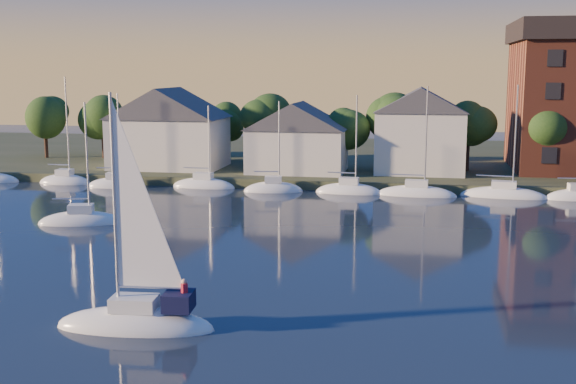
% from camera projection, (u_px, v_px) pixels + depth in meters
% --- Properties ---
extents(shoreline_land, '(160.00, 50.00, 2.00)m').
position_uv_depth(shoreline_land, '(361.00, 162.00, 100.95)').
color(shoreline_land, '#2F3A22').
rests_on(shoreline_land, ground).
extents(wooden_dock, '(120.00, 3.00, 1.00)m').
position_uv_depth(wooden_dock, '(344.00, 188.00, 78.64)').
color(wooden_dock, brown).
rests_on(wooden_dock, ground).
extents(clubhouse_west, '(13.65, 9.45, 9.64)m').
position_uv_depth(clubhouse_west, '(169.00, 127.00, 87.36)').
color(clubhouse_west, beige).
rests_on(clubhouse_west, shoreline_land).
extents(clubhouse_centre, '(11.55, 8.40, 8.08)m').
position_uv_depth(clubhouse_centre, '(298.00, 136.00, 83.69)').
color(clubhouse_centre, beige).
rests_on(clubhouse_centre, shoreline_land).
extents(clubhouse_east, '(10.50, 8.40, 9.80)m').
position_uv_depth(clubhouse_east, '(420.00, 129.00, 83.01)').
color(clubhouse_east, beige).
rests_on(clubhouse_east, shoreline_land).
extents(tree_line, '(93.40, 5.40, 8.90)m').
position_uv_depth(tree_line, '(370.00, 116.00, 87.76)').
color(tree_line, '#382419').
rests_on(tree_line, shoreline_land).
extents(moored_fleet, '(79.50, 2.40, 12.05)m').
position_uv_depth(moored_fleet, '(303.00, 191.00, 76.42)').
color(moored_fleet, white).
rests_on(moored_fleet, ground).
extents(hero_sailboat, '(8.24, 3.21, 12.80)m').
position_uv_depth(hero_sailboat, '(138.00, 318.00, 35.90)').
color(hero_sailboat, white).
rests_on(hero_sailboat, ground).
extents(drifting_sailboat_left, '(7.52, 4.17, 11.25)m').
position_uv_depth(drifting_sailboat_left, '(81.00, 223.00, 60.48)').
color(drifting_sailboat_left, white).
rests_on(drifting_sailboat_left, ground).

